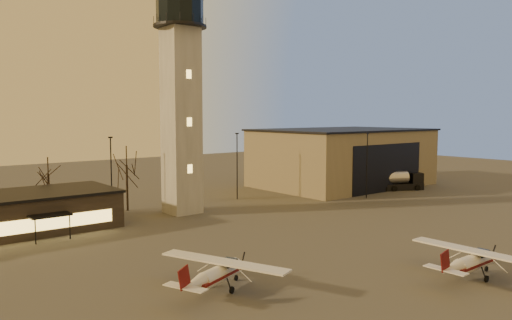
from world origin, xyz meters
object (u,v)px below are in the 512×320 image
(hangar, at_px, (342,157))
(cessna_front, at_px, (474,264))
(control_tower, at_px, (181,88))
(fuel_truck, at_px, (397,183))
(cessna_rear, at_px, (221,276))

(hangar, distance_m, cessna_front, 51.98)
(control_tower, distance_m, hangar, 37.90)
(cessna_front, bearing_deg, fuel_truck, 41.90)
(cessna_front, height_order, fuel_truck, fuel_truck)
(hangar, bearing_deg, cessna_front, -127.06)
(control_tower, bearing_deg, hangar, 6.31)
(control_tower, xyz_separation_m, cessna_rear, (-12.56, -26.91, -15.31))
(cessna_rear, bearing_deg, cessna_front, -52.60)
(control_tower, relative_size, cessna_front, 3.00)
(control_tower, bearing_deg, fuel_truck, -8.77)
(cessna_rear, bearing_deg, fuel_truck, 0.70)
(hangar, height_order, cessna_rear, hangar)
(control_tower, relative_size, cessna_rear, 3.11)
(cessna_front, bearing_deg, cessna_rear, 148.06)
(cessna_front, bearing_deg, hangar, 52.12)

